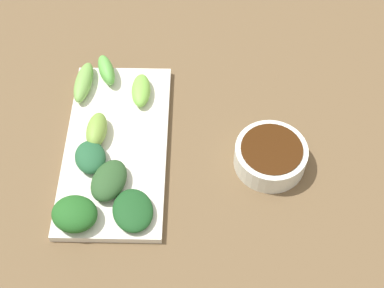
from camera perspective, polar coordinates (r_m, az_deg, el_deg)
The scene contains 11 objects.
tabletop at distance 0.81m, azimuth 0.54°, elevation -2.26°, with size 2.10×2.10×0.02m, color brown.
sauce_bowl at distance 0.79m, azimuth 8.09°, elevation -1.13°, with size 0.10×0.10×0.04m.
serving_plate at distance 0.81m, azimuth -7.84°, elevation -0.28°, with size 0.15×0.30×0.01m, color silver.
broccoli_stalk_0 at distance 0.88m, azimuth -8.86°, elevation 7.56°, with size 0.02×0.06×0.03m, color #5DAE46.
broccoli_stalk_1 at distance 0.88m, azimuth -11.16°, elevation 6.29°, with size 0.03×0.08×0.02m, color #71A64B.
broccoli_leafy_2 at distance 0.74m, azimuth -6.16°, elevation -6.85°, with size 0.05×0.07×0.02m, color #1A4A1F.
broccoli_leafy_3 at distance 0.76m, azimuth -8.60°, elevation -3.75°, with size 0.05×0.07×0.02m, color #294E26.
broccoli_stalk_4 at distance 0.81m, azimuth -9.85°, elevation 1.43°, with size 0.03×0.06×0.03m, color #769F3E.
broccoli_leafy_5 at distance 0.74m, azimuth -12.07°, elevation -7.08°, with size 0.06×0.05×0.03m, color #20591F.
broccoli_stalk_6 at distance 0.85m, azimuth -5.31°, elevation 5.55°, with size 0.03×0.06×0.02m, color #77BA45.
broccoli_leafy_7 at distance 0.79m, azimuth -10.49°, elevation -1.36°, with size 0.04×0.06×0.02m, color #225733.
Camera 1 is at (-0.00, 0.43, 0.69)m, focal length 51.60 mm.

